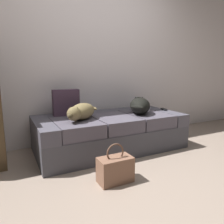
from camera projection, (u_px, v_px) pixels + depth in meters
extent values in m
plane|color=gray|center=(164.00, 185.00, 1.93)|extent=(10.00, 10.00, 0.00)
cube|color=silver|center=(93.00, 46.00, 3.12)|extent=(6.40, 0.10, 2.80)
cube|color=#43434B|center=(110.00, 138.00, 2.86)|extent=(1.93, 0.92, 0.30)
cube|color=#4D4B57|center=(43.00, 129.00, 2.43)|extent=(0.20, 0.92, 0.16)
cube|color=#4D4B57|center=(161.00, 115.00, 3.21)|extent=(0.20, 0.92, 0.16)
cube|color=#4D4B57|center=(99.00, 116.00, 3.13)|extent=(1.53, 0.20, 0.16)
cube|color=#534D5A|center=(76.00, 127.00, 2.50)|extent=(0.49, 0.71, 0.16)
cube|color=#534D5A|center=(114.00, 123.00, 2.73)|extent=(0.49, 0.71, 0.16)
cube|color=#534D5A|center=(146.00, 119.00, 2.96)|extent=(0.49, 0.71, 0.16)
ellipsoid|color=olive|center=(82.00, 111.00, 2.54)|extent=(0.48, 0.47, 0.19)
sphere|color=olive|center=(74.00, 114.00, 2.35)|extent=(0.16, 0.16, 0.16)
ellipsoid|color=#493F27|center=(71.00, 116.00, 2.29)|extent=(0.11, 0.11, 0.06)
cone|color=#493F27|center=(77.00, 109.00, 2.33)|extent=(0.04, 0.04, 0.05)
cone|color=#493F27|center=(70.00, 108.00, 2.36)|extent=(0.04, 0.04, 0.05)
ellipsoid|color=olive|center=(93.00, 108.00, 2.70)|extent=(0.08, 0.17, 0.05)
ellipsoid|color=black|center=(140.00, 106.00, 2.90)|extent=(0.48, 0.55, 0.22)
sphere|color=black|center=(139.00, 103.00, 3.12)|extent=(0.18, 0.18, 0.18)
ellipsoid|color=black|center=(139.00, 103.00, 3.20)|extent=(0.11, 0.12, 0.06)
cone|color=black|center=(136.00, 98.00, 3.11)|extent=(0.05, 0.05, 0.05)
cone|color=black|center=(142.00, 98.00, 3.10)|extent=(0.05, 0.05, 0.05)
ellipsoid|color=black|center=(137.00, 107.00, 2.69)|extent=(0.14, 0.19, 0.05)
cube|color=black|center=(164.00, 109.00, 3.18)|extent=(0.08, 0.16, 0.02)
cube|color=#432E42|center=(66.00, 102.00, 2.77)|extent=(0.34, 0.13, 0.34)
cube|color=brown|center=(115.00, 170.00, 1.97)|extent=(0.32, 0.18, 0.24)
torus|color=brown|center=(115.00, 153.00, 1.94)|extent=(0.18, 0.02, 0.18)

